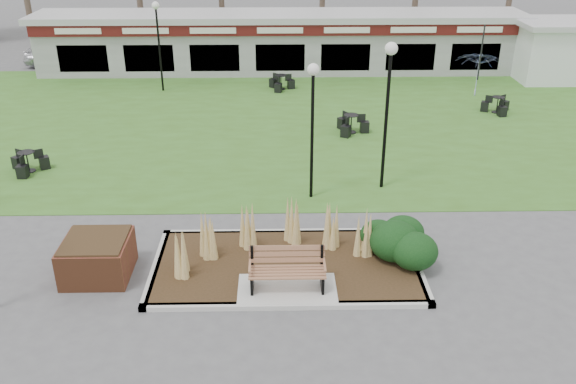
{
  "coord_description": "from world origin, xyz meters",
  "views": [
    {
      "loc": [
        -0.21,
        -11.18,
        7.96
      ],
      "look_at": [
        0.05,
        2.0,
        1.63
      ],
      "focal_mm": 38.0,
      "sensor_mm": 36.0,
      "label": 1
    }
  ],
  "objects_px": {
    "bistro_set_b": "(351,127)",
    "car_silver": "(62,55)",
    "food_pavilion": "(280,42)",
    "park_bench": "(287,269)",
    "lamp_post_far_right": "(389,84)",
    "lamp_post_far_left": "(157,27)",
    "bistro_set_d": "(281,85)",
    "bistro_set_c": "(497,107)",
    "service_hut": "(560,50)",
    "bistro_set_a": "(28,165)",
    "patio_umbrella": "(478,75)",
    "lamp_post_near_right": "(313,102)",
    "brick_planter": "(97,257)"
  },
  "relations": [
    {
      "from": "bistro_set_a",
      "to": "patio_umbrella",
      "type": "relative_size",
      "value": 0.52
    },
    {
      "from": "food_pavilion",
      "to": "bistro_set_b",
      "type": "bearing_deg",
      "value": -74.6
    },
    {
      "from": "brick_planter",
      "to": "bistro_set_a",
      "type": "distance_m",
      "value": 7.19
    },
    {
      "from": "lamp_post_near_right",
      "to": "lamp_post_far_left",
      "type": "bearing_deg",
      "value": 118.89
    },
    {
      "from": "car_silver",
      "to": "lamp_post_far_left",
      "type": "bearing_deg",
      "value": -126.53
    },
    {
      "from": "park_bench",
      "to": "lamp_post_far_right",
      "type": "relative_size",
      "value": 0.38
    },
    {
      "from": "bistro_set_a",
      "to": "patio_umbrella",
      "type": "distance_m",
      "value": 17.33
    },
    {
      "from": "food_pavilion",
      "to": "park_bench",
      "type": "bearing_deg",
      "value": -90.0
    },
    {
      "from": "patio_umbrella",
      "to": "bistro_set_c",
      "type": "bearing_deg",
      "value": -12.32
    },
    {
      "from": "food_pavilion",
      "to": "lamp_post_far_left",
      "type": "relative_size",
      "value": 6.17
    },
    {
      "from": "bistro_set_d",
      "to": "car_silver",
      "type": "relative_size",
      "value": 0.33
    },
    {
      "from": "park_bench",
      "to": "lamp_post_far_left",
      "type": "bearing_deg",
      "value": 108.67
    },
    {
      "from": "food_pavilion",
      "to": "patio_umbrella",
      "type": "bearing_deg",
      "value": -41.04
    },
    {
      "from": "bistro_set_c",
      "to": "patio_umbrella",
      "type": "relative_size",
      "value": 0.51
    },
    {
      "from": "bistro_set_b",
      "to": "patio_umbrella",
      "type": "relative_size",
      "value": 0.54
    },
    {
      "from": "lamp_post_near_right",
      "to": "lamp_post_far_left",
      "type": "relative_size",
      "value": 1.0
    },
    {
      "from": "brick_planter",
      "to": "bistro_set_d",
      "type": "xyz_separation_m",
      "value": [
        4.41,
        15.41,
        -0.23
      ]
    },
    {
      "from": "bistro_set_b",
      "to": "car_silver",
      "type": "distance_m",
      "value": 17.54
    },
    {
      "from": "lamp_post_far_left",
      "to": "bistro_set_c",
      "type": "height_order",
      "value": "lamp_post_far_left"
    },
    {
      "from": "bistro_set_c",
      "to": "brick_planter",
      "type": "bearing_deg",
      "value": -138.41
    },
    {
      "from": "lamp_post_near_right",
      "to": "car_silver",
      "type": "height_order",
      "value": "lamp_post_near_right"
    },
    {
      "from": "park_bench",
      "to": "patio_umbrella",
      "type": "xyz_separation_m",
      "value": [
        8.0,
        12.75,
        0.96
      ]
    },
    {
      "from": "service_hut",
      "to": "lamp_post_far_right",
      "type": "relative_size",
      "value": 0.99
    },
    {
      "from": "brick_planter",
      "to": "bistro_set_a",
      "type": "relative_size",
      "value": 1.18
    },
    {
      "from": "food_pavilion",
      "to": "service_hut",
      "type": "xyz_separation_m",
      "value": [
        13.5,
        -1.96,
        -0.03
      ]
    },
    {
      "from": "food_pavilion",
      "to": "lamp_post_far_left",
      "type": "height_order",
      "value": "lamp_post_far_left"
    },
    {
      "from": "food_pavilion",
      "to": "bistro_set_d",
      "type": "distance_m",
      "value": 3.76
    },
    {
      "from": "lamp_post_near_right",
      "to": "bistro_set_b",
      "type": "relative_size",
      "value": 3.02
    },
    {
      "from": "brick_planter",
      "to": "bistro_set_c",
      "type": "xyz_separation_m",
      "value": [
        13.3,
        11.8,
        -0.23
      ]
    },
    {
      "from": "bistro_set_b",
      "to": "food_pavilion",
      "type": "bearing_deg",
      "value": 105.4
    },
    {
      "from": "park_bench",
      "to": "food_pavilion",
      "type": "height_order",
      "value": "food_pavilion"
    },
    {
      "from": "park_bench",
      "to": "bistro_set_d",
      "type": "distance_m",
      "value": 16.17
    },
    {
      "from": "lamp_post_far_right",
      "to": "lamp_post_far_left",
      "type": "bearing_deg",
      "value": 128.36
    },
    {
      "from": "bistro_set_b",
      "to": "bistro_set_d",
      "type": "relative_size",
      "value": 1.08
    },
    {
      "from": "service_hut",
      "to": "lamp_post_far_right",
      "type": "xyz_separation_m",
      "value": [
        -10.51,
        -12.32,
        1.78
      ]
    },
    {
      "from": "service_hut",
      "to": "bistro_set_c",
      "type": "xyz_separation_m",
      "value": [
        -4.6,
        -5.2,
        -1.21
      ]
    },
    {
      "from": "lamp_post_near_right",
      "to": "bistro_set_a",
      "type": "height_order",
      "value": "lamp_post_near_right"
    },
    {
      "from": "food_pavilion",
      "to": "lamp_post_far_right",
      "type": "xyz_separation_m",
      "value": [
        2.99,
        -14.28,
        1.75
      ]
    },
    {
      "from": "park_bench",
      "to": "bistro_set_b",
      "type": "distance_m",
      "value": 10.6
    },
    {
      "from": "lamp_post_far_right",
      "to": "bistro_set_d",
      "type": "relative_size",
      "value": 3.63
    },
    {
      "from": "bistro_set_b",
      "to": "bistro_set_d",
      "type": "distance_m",
      "value": 6.43
    },
    {
      "from": "bistro_set_a",
      "to": "car_silver",
      "type": "xyz_separation_m",
      "value": [
        -3.22,
        13.92,
        0.39
      ]
    },
    {
      "from": "bistro_set_c",
      "to": "bistro_set_b",
      "type": "bearing_deg",
      "value": -160.07
    },
    {
      "from": "lamp_post_far_left",
      "to": "brick_planter",
      "type": "bearing_deg",
      "value": -86.14
    },
    {
      "from": "brick_planter",
      "to": "service_hut",
      "type": "height_order",
      "value": "service_hut"
    },
    {
      "from": "food_pavilion",
      "to": "bistro_set_c",
      "type": "distance_m",
      "value": 11.49
    },
    {
      "from": "lamp_post_far_left",
      "to": "patio_umbrella",
      "type": "distance_m",
      "value": 13.91
    },
    {
      "from": "brick_planter",
      "to": "bistro_set_d",
      "type": "relative_size",
      "value": 1.23
    },
    {
      "from": "lamp_post_far_left",
      "to": "bistro_set_a",
      "type": "distance_m",
      "value": 10.03
    },
    {
      "from": "lamp_post_near_right",
      "to": "patio_umbrella",
      "type": "height_order",
      "value": "lamp_post_near_right"
    }
  ]
}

